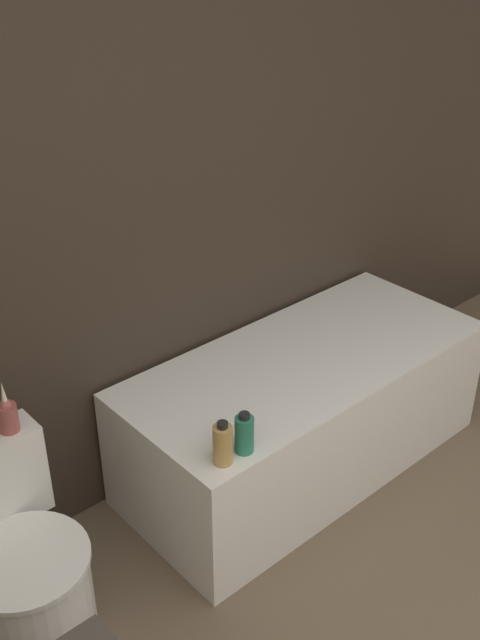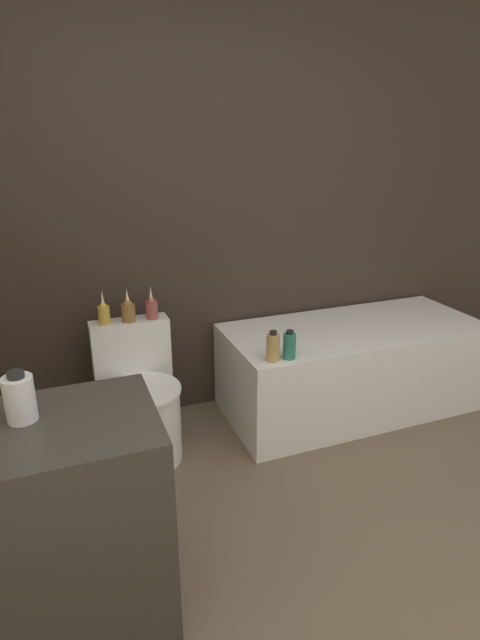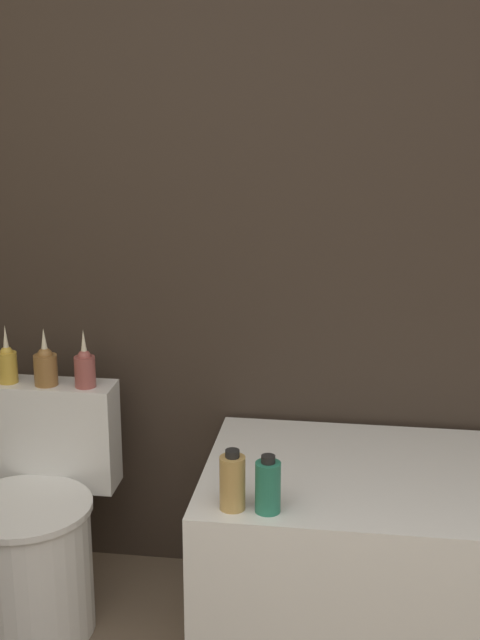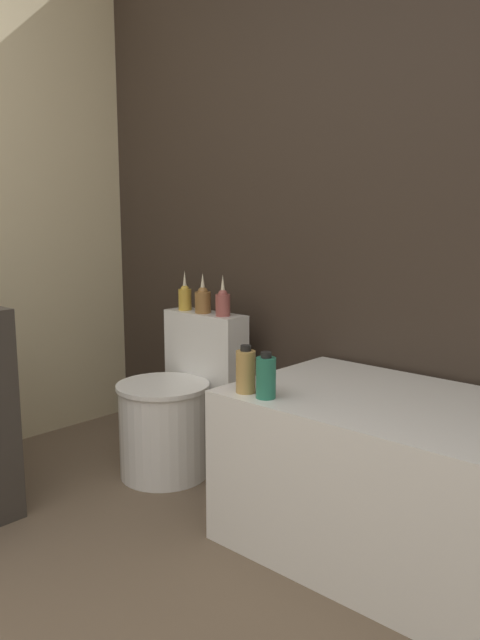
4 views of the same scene
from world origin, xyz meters
name	(u,v)px [view 2 (image 2 of 4)]	position (x,y,z in m)	size (l,w,h in m)	color
wall_back_tiled	(226,204)	(0.00, 2.20, 1.30)	(6.40, 0.06, 2.60)	#332821
bathtub	(352,366)	(0.71, 1.79, 0.29)	(1.63, 0.72, 0.56)	white
toilet	(141,406)	(-0.66, 1.76, 0.29)	(0.43, 0.55, 0.72)	white
vanity_counter	(48,533)	(-1.14, 0.81, 0.42)	(0.79, 0.50, 0.83)	#38332D
soap_bottle_glass	(20,398)	(-1.16, 0.87, 0.91)	(0.10, 0.10, 0.17)	silver
vase_gold	(104,313)	(-0.79, 1.96, 0.79)	(0.06, 0.06, 0.19)	gold
vase_silver	(128,310)	(-0.66, 1.95, 0.79)	(0.07, 0.07, 0.19)	olive
vase_bronze	(152,307)	(-0.53, 1.95, 0.79)	(0.07, 0.07, 0.19)	#994C47
shampoo_bottle_tall	(273,347)	(0.01, 1.51, 0.64)	(0.07, 0.07, 0.17)	tan
shampoo_bottle_short	(289,346)	(0.11, 1.51, 0.64)	(0.07, 0.07, 0.16)	#267259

